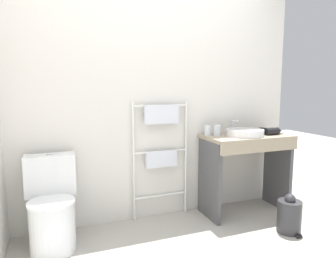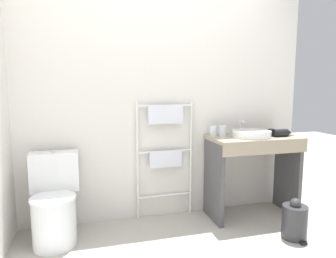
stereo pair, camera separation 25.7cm
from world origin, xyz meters
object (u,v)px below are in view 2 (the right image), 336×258
Objects in this scene: cup_near_wall at (213,131)px; hair_dryer at (281,133)px; toilet at (54,205)px; sink_basin at (251,134)px; towel_radiator at (165,142)px; cup_near_edge at (223,131)px; trash_bin at (294,221)px.

cup_near_wall reaches higher than hair_dryer.
toilet is at bearing -173.28° from cup_near_wall.
sink_basin is 1.84× the size of hair_dryer.
cup_near_wall reaches higher than toilet.
cup_near_edge is (0.58, -0.11, 0.10)m from towel_radiator.
cup_near_edge is (-0.25, 0.13, 0.02)m from sink_basin.
cup_near_edge reaches higher than toilet.
cup_near_wall reaches higher than trash_bin.
cup_near_wall is 0.95× the size of cup_near_edge.
towel_radiator is 0.51m from cup_near_wall.
cup_near_edge is (1.63, 0.14, 0.56)m from toilet.
sink_basin is at bearing 172.75° from hair_dryer.
toilet is 2.00× the size of sink_basin.
cup_near_edge is at bearing -10.42° from towel_radiator.
sink_basin is 3.53× the size of cup_near_edge.
sink_basin is (1.88, 0.01, 0.54)m from toilet.
sink_basin is 1.06× the size of trash_bin.
hair_dryer reaches higher than toilet.
trash_bin is at bearing -13.86° from toilet.
toilet is 2.10m from trash_bin.
sink_basin reaches higher than trash_bin.
trash_bin is (-0.16, -0.47, -0.71)m from hair_dryer.
hair_dryer is 0.87m from trash_bin.
sink_basin is at bearing 0.32° from toilet.
hair_dryer is at bearing -7.25° from sink_basin.
cup_near_edge is 1.05m from trash_bin.
towel_radiator is 5.74× the size of hair_dryer.
trash_bin is at bearing -54.36° from cup_near_wall.
hair_dryer is (0.31, -0.04, 0.00)m from sink_basin.
hair_dryer is (0.65, -0.21, -0.01)m from cup_near_wall.
towel_radiator reaches higher than trash_bin.
cup_near_wall is (0.49, -0.06, 0.10)m from towel_radiator.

